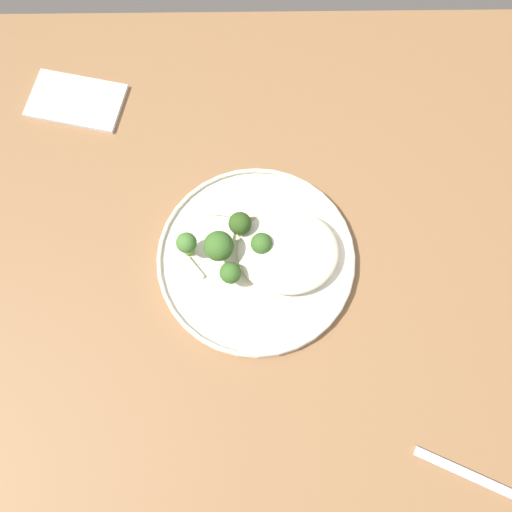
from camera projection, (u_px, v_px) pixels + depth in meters
ground at (259, 362)px, 1.52m from camera, size 6.00×6.00×0.00m
wooden_dining_table at (261, 302)px, 0.89m from camera, size 1.40×1.00×0.74m
dinner_plate at (256, 259)px, 0.82m from camera, size 0.29×0.29×0.02m
noodle_bed at (288, 251)px, 0.81m from camera, size 0.15×0.13×0.03m
seared_scallop_center_golden at (287, 270)px, 0.80m from camera, size 0.02×0.02×0.01m
seared_scallop_tiny_bay at (268, 238)px, 0.82m from camera, size 0.03×0.03×0.01m
seared_scallop_large_seared at (313, 265)px, 0.80m from camera, size 0.03×0.03×0.02m
seared_scallop_rear_pale at (255, 256)px, 0.81m from camera, size 0.03×0.03×0.01m
seared_scallop_tilted_round at (302, 255)px, 0.81m from camera, size 0.02×0.02×0.01m
seared_scallop_left_edge at (301, 224)px, 0.83m from camera, size 0.03×0.03×0.02m
seared_scallop_front_small at (255, 227)px, 0.83m from camera, size 0.03×0.03×0.01m
broccoli_floret_small_sprig at (187, 244)px, 0.79m from camera, size 0.03×0.03×0.05m
broccoli_floret_left_leaning at (263, 244)px, 0.80m from camera, size 0.03×0.03×0.05m
broccoli_floret_near_rim at (240, 224)px, 0.80m from camera, size 0.03×0.03×0.05m
broccoli_floret_right_tilted at (219, 246)px, 0.78m from camera, size 0.04×0.04×0.06m
broccoli_floret_center_pile at (230, 273)px, 0.78m from camera, size 0.03×0.03×0.05m
onion_sliver_short_strip at (220, 214)px, 0.84m from camera, size 0.04×0.01×0.00m
onion_sliver_pale_crescent at (195, 267)px, 0.81m from camera, size 0.03×0.03×0.00m
onion_sliver_curled_piece at (229, 247)px, 0.82m from camera, size 0.02×0.05×0.00m
dinner_fork at (488, 484)px, 0.73m from camera, size 0.18×0.09×0.00m
folded_napkin at (76, 101)px, 0.91m from camera, size 0.17×0.12×0.01m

